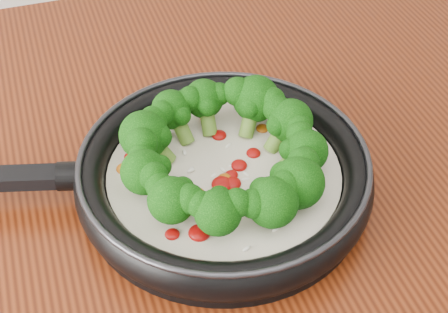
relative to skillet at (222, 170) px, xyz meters
name	(u,v)px	position (x,y,z in m)	size (l,w,h in m)	color
skillet	(222,170)	(0.00, 0.00, 0.00)	(0.48, 0.36, 0.09)	black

